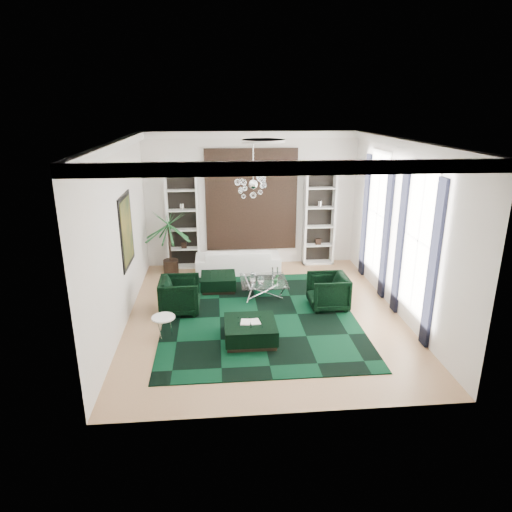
{
  "coord_description": "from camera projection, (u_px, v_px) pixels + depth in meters",
  "views": [
    {
      "loc": [
        -1.02,
        -9.27,
        4.48
      ],
      "look_at": [
        -0.14,
        0.5,
        1.21
      ],
      "focal_mm": 32.0,
      "sensor_mm": 36.0,
      "label": 1
    }
  ],
  "objects": [
    {
      "name": "tapestry",
      "position": [
        251.0,
        200.0,
        12.93
      ],
      "size": [
        2.5,
        0.06,
        2.8
      ],
      "primitive_type": "cube",
      "color": "black",
      "rests_on": "wall_back"
    },
    {
      "name": "rug",
      "position": [
        259.0,
        316.0,
        10.14
      ],
      "size": [
        4.2,
        5.0,
        0.02
      ],
      "primitive_type": "cube",
      "color": "black",
      "rests_on": "floor"
    },
    {
      "name": "wall_right",
      "position": [
        402.0,
        229.0,
        9.92
      ],
      "size": [
        0.02,
        7.0,
        3.8
      ],
      "primitive_type": "cube",
      "color": "silver",
      "rests_on": "ground"
    },
    {
      "name": "curtain_far_a",
      "position": [
        386.0,
        232.0,
        10.68
      ],
      "size": [
        0.07,
        0.3,
        3.25
      ],
      "primitive_type": "cube",
      "color": "black",
      "rests_on": "floor"
    },
    {
      "name": "painting",
      "position": [
        127.0,
        231.0,
        9.99
      ],
      "size": [
        0.04,
        1.3,
        1.6
      ],
      "primitive_type": "cube",
      "color": "black",
      "rests_on": "wall_left"
    },
    {
      "name": "wall_front",
      "position": [
        292.0,
        299.0,
        6.35
      ],
      "size": [
        6.0,
        0.02,
        3.8
      ],
      "primitive_type": "cube",
      "color": "silver",
      "rests_on": "ground"
    },
    {
      "name": "floor",
      "position": [
        264.0,
        314.0,
        10.27
      ],
      "size": [
        6.0,
        7.0,
        0.02
      ],
      "primitive_type": "cube",
      "color": "tan",
      "rests_on": "ground"
    },
    {
      "name": "side_table",
      "position": [
        164.0,
        328.0,
        9.14
      ],
      "size": [
        0.47,
        0.47,
        0.45
      ],
      "primitive_type": "cylinder",
      "color": "white",
      "rests_on": "floor"
    },
    {
      "name": "wall_back",
      "position": [
        251.0,
        200.0,
        12.98
      ],
      "size": [
        6.0,
        0.02,
        3.8
      ],
      "primitive_type": "cube",
      "color": "silver",
      "rests_on": "ground"
    },
    {
      "name": "window_far",
      "position": [
        377.0,
        214.0,
        11.34
      ],
      "size": [
        0.03,
        1.1,
        2.9
      ],
      "primitive_type": "cube",
      "color": "white",
      "rests_on": "wall_right"
    },
    {
      "name": "curtain_near_a",
      "position": [
        433.0,
        266.0,
        8.41
      ],
      "size": [
        0.07,
        0.3,
        3.25
      ],
      "primitive_type": "cube",
      "color": "black",
      "rests_on": "floor"
    },
    {
      "name": "ottoman_side",
      "position": [
        218.0,
        282.0,
        11.56
      ],
      "size": [
        0.87,
        0.87,
        0.38
      ],
      "primitive_type": "cube",
      "color": "black",
      "rests_on": "floor"
    },
    {
      "name": "armchair_left",
      "position": [
        180.0,
        295.0,
        10.24
      ],
      "size": [
        0.89,
        0.87,
        0.81
      ],
      "primitive_type": "imported",
      "rotation": [
        0.0,
        0.0,
        1.57
      ],
      "color": "black",
      "rests_on": "floor"
    },
    {
      "name": "shelving_left",
      "position": [
        183.0,
        220.0,
        12.78
      ],
      "size": [
        0.9,
        0.38,
        2.8
      ],
      "primitive_type": null,
      "color": "white",
      "rests_on": "floor"
    },
    {
      "name": "book",
      "position": [
        250.0,
        322.0,
        8.97
      ],
      "size": [
        0.39,
        0.26,
        0.03
      ],
      "primitive_type": "cube",
      "color": "white",
      "rests_on": "ottoman_front"
    },
    {
      "name": "armchair_right",
      "position": [
        328.0,
        291.0,
        10.46
      ],
      "size": [
        0.87,
        0.85,
        0.8
      ],
      "primitive_type": "imported",
      "rotation": [
        0.0,
        0.0,
        -1.57
      ],
      "color": "black",
      "rests_on": "floor"
    },
    {
      "name": "sofa",
      "position": [
        238.0,
        260.0,
        12.75
      ],
      "size": [
        2.34,
        0.91,
        0.68
      ],
      "primitive_type": "imported",
      "rotation": [
        0.0,
        0.0,
        3.14
      ],
      "color": "white",
      "rests_on": "floor"
    },
    {
      "name": "shelving_right",
      "position": [
        319.0,
        217.0,
        13.12
      ],
      "size": [
        0.9,
        0.38,
        2.8
      ],
      "primitive_type": null,
      "color": "white",
      "rests_on": "floor"
    },
    {
      "name": "coffee_table",
      "position": [
        264.0,
        288.0,
        11.22
      ],
      "size": [
        1.12,
        1.12,
        0.39
      ],
      "primitive_type": null,
      "color": "white",
      "rests_on": "floor"
    },
    {
      "name": "curtain_near_b",
      "position": [
        400.0,
        242.0,
        9.88
      ],
      "size": [
        0.07,
        0.3,
        3.25
      ],
      "primitive_type": "cube",
      "color": "black",
      "rests_on": "floor"
    },
    {
      "name": "window_near",
      "position": [
        419.0,
        241.0,
        9.07
      ],
      "size": [
        0.03,
        1.1,
        2.9
      ],
      "primitive_type": "cube",
      "color": "white",
      "rests_on": "wall_right"
    },
    {
      "name": "ottoman_front",
      "position": [
        250.0,
        331.0,
        9.03
      ],
      "size": [
        1.01,
        1.01,
        0.4
      ],
      "primitive_type": "cube",
      "color": "black",
      "rests_on": "floor"
    },
    {
      "name": "curtain_far_b",
      "position": [
        365.0,
        216.0,
        12.15
      ],
      "size": [
        0.07,
        0.3,
        3.25
      ],
      "primitive_type": "cube",
      "color": "black",
      "rests_on": "floor"
    },
    {
      "name": "wall_left",
      "position": [
        120.0,
        236.0,
        9.41
      ],
      "size": [
        0.02,
        7.0,
        3.8
      ],
      "primitive_type": "cube",
      "color": "silver",
      "rests_on": "ground"
    },
    {
      "name": "ceiling_medallion",
      "position": [
        263.0,
        141.0,
        9.36
      ],
      "size": [
        0.9,
        0.9,
        0.05
      ],
      "primitive_type": "cylinder",
      "color": "white",
      "rests_on": "ceiling"
    },
    {
      "name": "chandelier",
      "position": [
        253.0,
        184.0,
        9.76
      ],
      "size": [
        0.79,
        0.79,
        0.71
      ],
      "primitive_type": null,
      "color": "white",
      "rests_on": "ceiling"
    },
    {
      "name": "palm",
      "position": [
        169.0,
        234.0,
        12.41
      ],
      "size": [
        1.42,
        1.42,
        2.27
      ],
      "primitive_type": null,
      "color": "#1E5C2A",
      "rests_on": "floor"
    },
    {
      "name": "table_plant",
      "position": [
        276.0,
        279.0,
        10.92
      ],
      "size": [
        0.13,
        0.11,
        0.24
      ],
      "primitive_type": "imported",
      "color": "#1E5C2A",
      "rests_on": "coffee_table"
    },
    {
      "name": "ceiling",
      "position": [
        265.0,
        140.0,
        9.06
      ],
      "size": [
        6.0,
        7.0,
        0.02
      ],
      "primitive_type": "cube",
      "color": "white",
      "rests_on": "ground"
    },
    {
      "name": "crown_molding",
      "position": [
        265.0,
        145.0,
        9.1
      ],
      "size": [
        6.0,
        7.0,
        0.18
      ],
      "primitive_type": null,
      "color": "white",
      "rests_on": "ceiling"
    }
  ]
}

